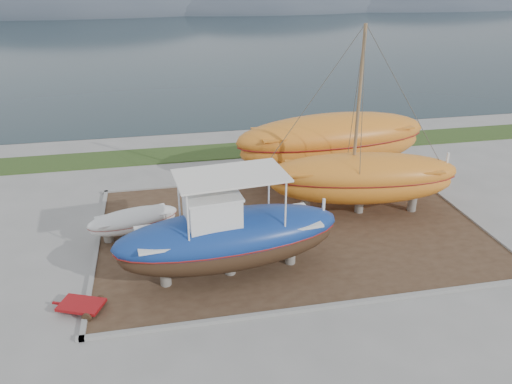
{
  "coord_description": "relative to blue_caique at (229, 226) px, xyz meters",
  "views": [
    {
      "loc": [
        -5.91,
        -16.41,
        11.79
      ],
      "look_at": [
        -1.77,
        4.0,
        2.17
      ],
      "focal_mm": 35.0,
      "sensor_mm": 36.0,
      "label": 1
    }
  ],
  "objects": [
    {
      "name": "sea",
      "position": [
        3.5,
        69.17,
        -2.27
      ],
      "size": [
        260.0,
        100.0,
        0.04
      ],
      "primitive_type": null,
      "color": "#17282E",
      "rests_on": "ground"
    },
    {
      "name": "ground",
      "position": [
        3.5,
        -0.83,
        -2.27
      ],
      "size": [
        140.0,
        140.0,
        0.0
      ],
      "primitive_type": "plane",
      "color": "gray",
      "rests_on": "ground"
    },
    {
      "name": "red_trailer",
      "position": [
        -5.77,
        -1.27,
        -2.11
      ],
      "size": [
        2.64,
        2.01,
        0.34
      ],
      "primitive_type": null,
      "rotation": [
        0.0,
        0.0,
        -0.4
      ],
      "color": "#A31215",
      "rests_on": "ground"
    },
    {
      "name": "dirt_patch",
      "position": [
        3.5,
        3.17,
        -2.24
      ],
      "size": [
        18.0,
        12.0,
        0.06
      ],
      "primitive_type": "cube",
      "color": "#422D1E",
      "rests_on": "ground"
    },
    {
      "name": "mountain_ridge",
      "position": [
        3.5,
        124.17,
        -2.27
      ],
      "size": [
        200.0,
        36.0,
        20.0
      ],
      "primitive_type": null,
      "color": "#333D49",
      "rests_on": "ground"
    },
    {
      "name": "blue_caique",
      "position": [
        0.0,
        0.0,
        0.0
      ],
      "size": [
        9.45,
        3.81,
        4.43
      ],
      "primitive_type": null,
      "rotation": [
        0.0,
        0.0,
        0.1
      ],
      "color": "navy",
      "rests_on": "dirt_patch"
    },
    {
      "name": "orange_bare_hull",
      "position": [
        7.4,
        8.84,
        -0.33
      ],
      "size": [
        11.77,
        4.41,
        3.78
      ],
      "primitive_type": null,
      "rotation": [
        0.0,
        0.0,
        0.08
      ],
      "color": "orange",
      "rests_on": "dirt_patch"
    },
    {
      "name": "orange_sailboat",
      "position": [
        7.36,
        4.21,
        2.44
      ],
      "size": [
        9.92,
        4.17,
        9.3
      ],
      "primitive_type": null,
      "rotation": [
        0.0,
        0.0,
        -0.14
      ],
      "color": "orange",
      "rests_on": "dirt_patch"
    },
    {
      "name": "grass_strip",
      "position": [
        3.5,
        14.67,
        -2.23
      ],
      "size": [
        44.0,
        3.0,
        0.08
      ],
      "primitive_type": "cube",
      "color": "#284219",
      "rests_on": "ground"
    },
    {
      "name": "curb_frame",
      "position": [
        3.5,
        3.17,
        -2.2
      ],
      "size": [
        18.6,
        12.6,
        0.15
      ],
      "primitive_type": null,
      "color": "gray",
      "rests_on": "ground"
    },
    {
      "name": "white_dinghy",
      "position": [
        -3.93,
        4.02,
        -1.58
      ],
      "size": [
        4.46,
        2.58,
        1.26
      ],
      "primitive_type": null,
      "rotation": [
        0.0,
        0.0,
        0.25
      ],
      "color": "white",
      "rests_on": "dirt_patch"
    }
  ]
}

